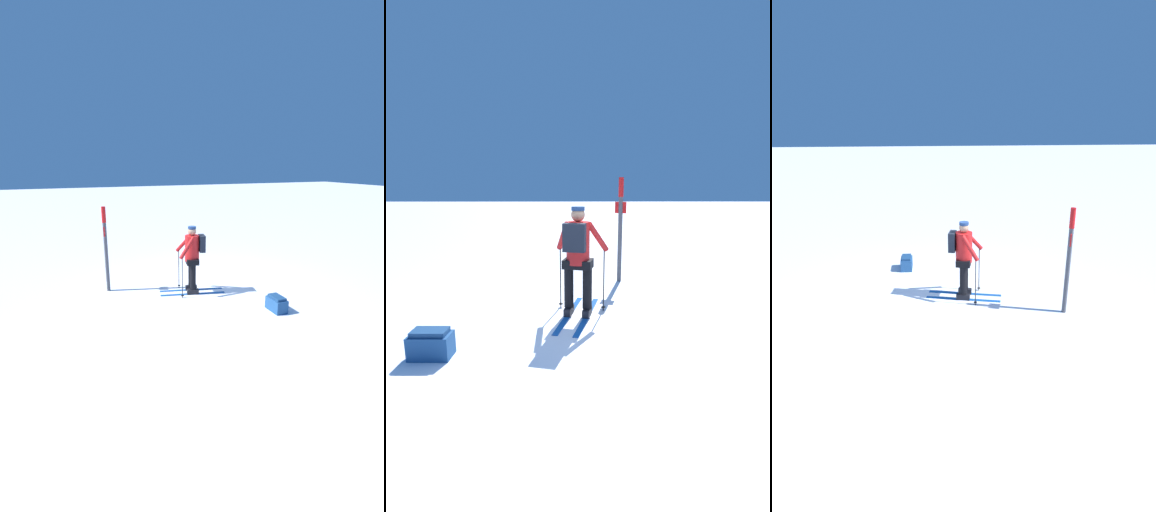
# 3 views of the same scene
# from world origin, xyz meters

# --- Properties ---
(ground_plane) EXTENTS (80.00, 80.00, 0.00)m
(ground_plane) POSITION_xyz_m (0.00, 0.00, 0.00)
(ground_plane) COLOR white
(skier) EXTENTS (0.89, 1.72, 1.75)m
(skier) POSITION_xyz_m (0.13, -0.60, 1.02)
(skier) COLOR #144C9E
(skier) RESTS_ON ground_plane
(dropped_backpack) EXTENTS (0.50, 0.29, 0.36)m
(dropped_backpack) POSITION_xyz_m (1.92, 0.76, 0.17)
(dropped_backpack) COLOR navy
(dropped_backpack) RESTS_ON ground_plane
(trail_marker) EXTENTS (0.24, 0.11, 2.23)m
(trail_marker) POSITION_xyz_m (-0.78, -2.64, 1.31)
(trail_marker) COLOR #4C4C51
(trail_marker) RESTS_ON ground_plane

